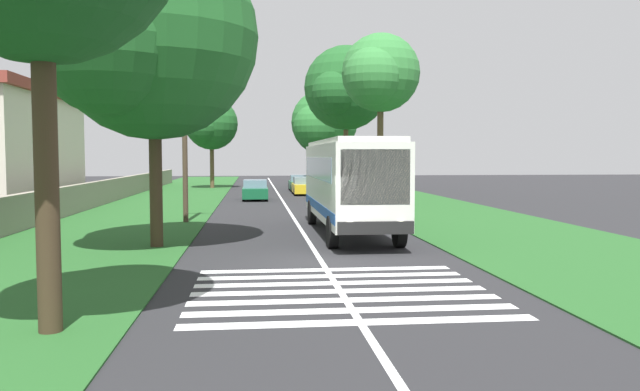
% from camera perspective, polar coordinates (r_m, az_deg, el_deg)
% --- Properties ---
extents(ground, '(160.00, 160.00, 0.00)m').
position_cam_1_polar(ground, '(18.52, 0.08, -6.01)').
color(ground, '#262628').
extents(grass_verge_left, '(120.00, 8.00, 0.04)m').
position_cam_1_polar(grass_verge_left, '(33.88, -16.66, -1.73)').
color(grass_verge_left, '#235623').
rests_on(grass_verge_left, ground).
extents(grass_verge_right, '(120.00, 8.00, 0.04)m').
position_cam_1_polar(grass_verge_right, '(34.81, 10.93, -1.51)').
color(grass_verge_right, '#235623').
rests_on(grass_verge_right, ground).
extents(centre_line, '(110.00, 0.16, 0.01)m').
position_cam_1_polar(centre_line, '(33.36, -2.67, -1.69)').
color(centre_line, silver).
rests_on(centre_line, ground).
extents(coach_bus, '(11.16, 2.62, 3.73)m').
position_cam_1_polar(coach_bus, '(24.84, 2.64, 1.43)').
color(coach_bus, silver).
rests_on(coach_bus, ground).
extents(zebra_crossing, '(5.85, 6.80, 0.01)m').
position_cam_1_polar(zebra_crossing, '(14.47, 1.87, -8.74)').
color(zebra_crossing, silver).
rests_on(zebra_crossing, ground).
extents(trailing_car_0, '(4.30, 1.78, 1.43)m').
position_cam_1_polar(trailing_car_0, '(44.19, -5.97, 0.46)').
color(trailing_car_0, '#145933').
rests_on(trailing_car_0, ground).
extents(trailing_car_1, '(4.30, 1.78, 1.43)m').
position_cam_1_polar(trailing_car_1, '(49.94, -1.49, 0.84)').
color(trailing_car_1, gold).
rests_on(trailing_car_1, ground).
extents(trailing_car_2, '(4.30, 1.78, 1.43)m').
position_cam_1_polar(trailing_car_2, '(55.17, -1.89, 1.11)').
color(trailing_car_2, '#145933').
rests_on(trailing_car_2, ground).
extents(roadside_tree_left_0, '(5.75, 5.00, 8.66)m').
position_cam_1_polar(roadside_tree_left_0, '(60.71, -10.04, 6.39)').
color(roadside_tree_left_0, brown).
rests_on(roadside_tree_left_0, grass_verge_left).
extents(roadside_tree_left_1, '(8.19, 6.96, 10.56)m').
position_cam_1_polar(roadside_tree_left_1, '(22.01, -15.56, 13.53)').
color(roadside_tree_left_1, '#3D2D1E').
rests_on(roadside_tree_left_1, grass_verge_left).
extents(roadside_tree_right_0, '(8.02, 6.61, 9.71)m').
position_cam_1_polar(roadside_tree_right_0, '(62.30, 0.23, 6.54)').
color(roadside_tree_right_0, '#4C3826').
rests_on(roadside_tree_right_0, grass_verge_right).
extents(roadside_tree_right_1, '(6.09, 4.96, 10.70)m').
position_cam_1_polar(roadside_tree_right_1, '(39.68, 5.35, 10.89)').
color(roadside_tree_right_1, brown).
rests_on(roadside_tree_right_1, grass_verge_right).
extents(roadside_tree_right_2, '(7.53, 6.67, 11.79)m').
position_cam_1_polar(roadside_tree_right_2, '(50.11, 2.23, 9.65)').
color(roadside_tree_right_2, brown).
rests_on(roadside_tree_right_2, grass_verge_right).
extents(utility_pole, '(0.24, 1.40, 8.68)m').
position_cam_1_polar(utility_pole, '(29.49, -12.31, 6.32)').
color(utility_pole, '#473828').
rests_on(utility_pole, grass_verge_left).
extents(roadside_wall, '(70.00, 0.40, 1.51)m').
position_cam_1_polar(roadside_wall, '(39.43, -20.20, 0.06)').
color(roadside_wall, gray).
rests_on(roadside_wall, grass_verge_left).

